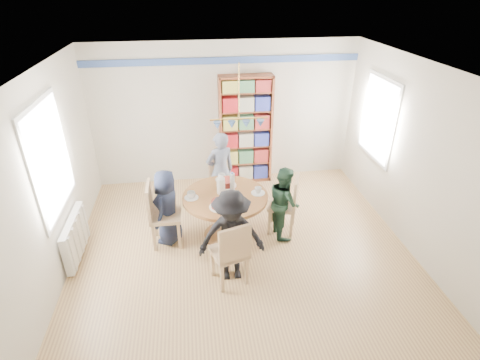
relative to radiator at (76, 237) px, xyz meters
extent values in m
plane|color=tan|center=(2.42, -0.30, -0.35)|extent=(5.00, 5.00, 0.00)
plane|color=white|center=(2.42, -0.30, 2.35)|extent=(5.00, 5.00, 0.00)
plane|color=beige|center=(2.42, 2.20, 1.00)|extent=(5.00, 0.00, 5.00)
plane|color=beige|center=(2.42, -2.80, 1.00)|extent=(5.00, 0.00, 5.00)
plane|color=beige|center=(-0.08, -0.30, 1.00)|extent=(0.00, 5.00, 5.00)
plane|color=beige|center=(4.92, -0.30, 1.00)|extent=(0.00, 5.00, 5.00)
cube|color=#304985|center=(2.42, 2.18, 2.00)|extent=(5.00, 0.02, 0.12)
cube|color=white|center=(-0.07, 0.00, 1.25)|extent=(0.03, 1.32, 1.52)
cube|color=white|center=(-0.05, 0.00, 1.25)|extent=(0.01, 1.20, 1.40)
cube|color=white|center=(4.90, 1.00, 1.20)|extent=(0.03, 1.12, 1.42)
cube|color=white|center=(4.88, 1.00, 1.20)|extent=(0.01, 1.00, 1.30)
cylinder|color=gold|center=(2.42, 0.20, 1.98)|extent=(0.01, 0.01, 0.75)
cylinder|color=gold|center=(2.42, 0.20, 1.60)|extent=(0.80, 0.02, 0.02)
cone|color=#4470C0|center=(2.12, 0.20, 1.52)|extent=(0.11, 0.11, 0.10)
cone|color=#4470C0|center=(2.32, 0.20, 1.52)|extent=(0.11, 0.11, 0.10)
cone|color=#4470C0|center=(2.52, 0.20, 1.52)|extent=(0.11, 0.11, 0.10)
cone|color=#4470C0|center=(2.72, 0.20, 1.52)|extent=(0.11, 0.11, 0.10)
cube|color=silver|center=(0.00, 0.00, 0.00)|extent=(0.10, 1.00, 0.60)
cube|color=silver|center=(0.06, -0.40, 0.00)|extent=(0.02, 0.06, 0.56)
cube|color=silver|center=(0.06, -0.20, 0.00)|extent=(0.02, 0.06, 0.56)
cube|color=silver|center=(0.06, 0.00, 0.00)|extent=(0.02, 0.06, 0.56)
cube|color=silver|center=(0.06, 0.20, 0.00)|extent=(0.02, 0.06, 0.56)
cube|color=silver|center=(0.06, 0.40, 0.00)|extent=(0.02, 0.06, 0.56)
cylinder|color=brown|center=(2.20, 0.19, 0.37)|extent=(1.30, 1.30, 0.05)
cylinder|color=brown|center=(2.20, 0.19, 0.00)|extent=(0.16, 0.16, 0.70)
cylinder|color=brown|center=(2.20, 0.19, -0.33)|extent=(0.70, 0.70, 0.04)
cube|color=tan|center=(1.29, 0.16, 0.14)|extent=(0.46, 0.46, 0.05)
cube|color=tan|center=(1.09, 0.16, 0.41)|extent=(0.05, 0.46, 0.54)
cube|color=tan|center=(1.48, -0.02, -0.12)|extent=(0.04, 0.04, 0.47)
cube|color=tan|center=(1.48, 0.35, -0.12)|extent=(0.04, 0.04, 0.47)
cube|color=tan|center=(1.11, -0.02, -0.12)|extent=(0.04, 0.04, 0.47)
cube|color=tan|center=(1.11, 0.35, -0.12)|extent=(0.04, 0.04, 0.47)
cube|color=tan|center=(3.12, 0.25, 0.11)|extent=(0.56, 0.56, 0.05)
cube|color=tan|center=(3.30, 0.18, 0.37)|extent=(0.19, 0.42, 0.52)
cube|color=tan|center=(3.02, 0.47, -0.13)|extent=(0.05, 0.05, 0.44)
cube|color=tan|center=(2.89, 0.15, -0.13)|extent=(0.05, 0.05, 0.44)
cube|color=tan|center=(3.35, 0.35, -0.13)|extent=(0.05, 0.05, 0.44)
cube|color=tan|center=(3.22, 0.02, -0.13)|extent=(0.05, 0.05, 0.44)
cube|color=tan|center=(2.26, 1.13, 0.06)|extent=(0.48, 0.48, 0.05)
cube|color=tan|center=(2.20, 1.29, 0.29)|extent=(0.37, 0.16, 0.45)
cube|color=tan|center=(2.16, 0.94, -0.15)|extent=(0.05, 0.05, 0.39)
cube|color=tan|center=(2.45, 1.03, -0.15)|extent=(0.05, 0.05, 0.39)
cube|color=tan|center=(2.06, 1.23, -0.15)|extent=(0.05, 0.05, 0.39)
cube|color=tan|center=(2.36, 1.33, -0.15)|extent=(0.05, 0.05, 0.39)
cube|color=tan|center=(2.15, -0.79, 0.12)|extent=(0.54, 0.54, 0.05)
cube|color=tan|center=(2.20, -0.98, 0.38)|extent=(0.43, 0.17, 0.52)
cube|color=tan|center=(2.26, -0.57, -0.13)|extent=(0.05, 0.05, 0.45)
cube|color=tan|center=(1.93, -0.67, -0.13)|extent=(0.05, 0.05, 0.45)
cube|color=tan|center=(2.37, -0.91, -0.13)|extent=(0.05, 0.05, 0.45)
cube|color=tan|center=(2.03, -1.01, -0.13)|extent=(0.05, 0.05, 0.45)
imported|color=#161C31|center=(1.33, 0.22, 0.25)|extent=(0.57, 0.69, 1.20)
imported|color=#1A3525|center=(3.11, 0.15, 0.24)|extent=(0.48, 0.60, 1.17)
imported|color=gray|center=(2.21, 1.09, 0.36)|extent=(0.60, 0.49, 1.41)
imported|color=black|center=(2.19, -0.73, 0.32)|extent=(0.88, 0.51, 1.35)
cube|color=brown|center=(2.31, 2.04, 0.71)|extent=(0.04, 0.30, 2.11)
cube|color=brown|center=(3.28, 2.04, 0.71)|extent=(0.04, 0.30, 2.11)
cube|color=brown|center=(2.80, 2.04, 1.74)|extent=(1.01, 0.30, 0.04)
cube|color=brown|center=(2.80, 2.04, -0.32)|extent=(1.01, 0.30, 0.06)
cube|color=brown|center=(2.80, 2.18, 0.71)|extent=(1.01, 0.02, 2.11)
cube|color=brown|center=(2.80, 2.04, 0.05)|extent=(0.95, 0.28, 0.03)
cube|color=brown|center=(2.80, 2.04, 0.40)|extent=(0.95, 0.28, 0.03)
cube|color=brown|center=(2.80, 2.04, 0.76)|extent=(0.95, 0.28, 0.03)
cube|color=brown|center=(2.80, 2.04, 1.11)|extent=(0.95, 0.28, 0.03)
cube|color=brown|center=(2.80, 2.04, 1.46)|extent=(0.95, 0.28, 0.03)
cube|color=maroon|center=(2.49, 2.02, -0.16)|extent=(0.28, 0.22, 0.26)
cube|color=beige|center=(2.80, 2.02, -0.16)|extent=(0.28, 0.22, 0.26)
cube|color=#293396|center=(3.10, 2.02, -0.16)|extent=(0.28, 0.22, 0.26)
cube|color=#C8BE50|center=(2.49, 2.02, 0.20)|extent=(0.28, 0.22, 0.26)
cube|color=#427851|center=(2.80, 2.02, 0.20)|extent=(0.28, 0.22, 0.26)
cube|color=maroon|center=(3.10, 2.02, 0.20)|extent=(0.28, 0.22, 0.26)
cube|color=maroon|center=(2.49, 2.02, 0.55)|extent=(0.28, 0.22, 0.26)
cube|color=beige|center=(2.80, 2.02, 0.55)|extent=(0.28, 0.22, 0.26)
cube|color=#293396|center=(3.10, 2.02, 0.55)|extent=(0.28, 0.22, 0.26)
cube|color=#C8BE50|center=(2.49, 2.02, 0.90)|extent=(0.28, 0.22, 0.26)
cube|color=#427851|center=(2.80, 2.02, 0.90)|extent=(0.28, 0.22, 0.26)
cube|color=maroon|center=(3.10, 2.02, 0.90)|extent=(0.28, 0.22, 0.26)
cube|color=maroon|center=(2.49, 2.02, 1.25)|extent=(0.28, 0.22, 0.26)
cube|color=beige|center=(2.80, 2.02, 1.25)|extent=(0.28, 0.22, 0.26)
cube|color=#293396|center=(3.10, 2.02, 1.25)|extent=(0.28, 0.22, 0.26)
cube|color=#C8BE50|center=(2.49, 2.02, 1.58)|extent=(0.28, 0.22, 0.22)
cube|color=#427851|center=(2.80, 2.02, 1.58)|extent=(0.28, 0.22, 0.22)
cube|color=maroon|center=(3.10, 2.02, 1.58)|extent=(0.28, 0.22, 0.22)
cylinder|color=white|center=(2.15, 0.28, 0.53)|extent=(0.13, 0.13, 0.25)
sphere|color=white|center=(2.15, 0.28, 0.65)|extent=(0.09, 0.09, 0.09)
cylinder|color=silver|center=(2.33, 0.32, 0.55)|extent=(0.07, 0.07, 0.30)
cylinder|color=#4470C0|center=(2.33, 0.32, 0.71)|extent=(0.03, 0.03, 0.03)
cylinder|color=white|center=(2.26, 0.49, 0.41)|extent=(0.32, 0.32, 0.01)
cylinder|color=maroon|center=(2.26, 0.49, 0.46)|extent=(0.25, 0.25, 0.09)
cylinder|color=white|center=(2.10, -0.12, 0.41)|extent=(0.32, 0.32, 0.01)
cylinder|color=maroon|center=(2.10, -0.12, 0.46)|extent=(0.25, 0.25, 0.09)
cylinder|color=white|center=(1.70, 0.19, 0.41)|extent=(0.21, 0.21, 0.01)
imported|color=white|center=(1.70, 0.19, 0.45)|extent=(0.13, 0.13, 0.10)
cylinder|color=white|center=(2.71, 0.19, 0.41)|extent=(0.21, 0.21, 0.01)
imported|color=white|center=(2.71, 0.19, 0.45)|extent=(0.11, 0.11, 0.10)
cylinder|color=white|center=(2.20, 0.70, 0.41)|extent=(0.21, 0.21, 0.01)
imported|color=white|center=(2.20, 0.70, 0.45)|extent=(0.13, 0.13, 0.10)
cylinder|color=white|center=(2.20, -0.31, 0.41)|extent=(0.21, 0.21, 0.01)
imported|color=white|center=(2.20, -0.31, 0.45)|extent=(0.11, 0.11, 0.10)
camera|label=1|loc=(1.75, -4.64, 3.31)|focal=28.00mm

